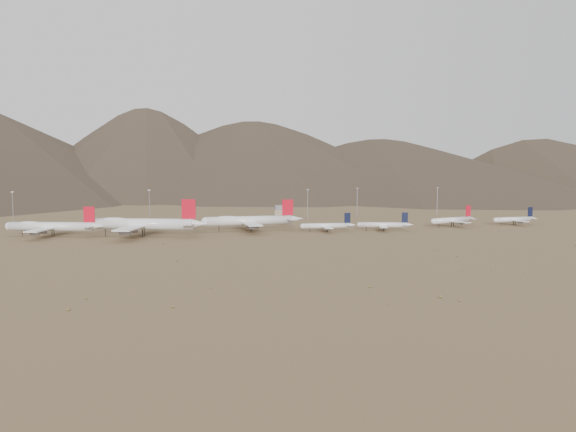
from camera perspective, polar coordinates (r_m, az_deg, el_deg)
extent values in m
plane|color=olive|center=(351.03, -1.62, -2.22)|extent=(3000.00, 3000.00, 0.00)
cylinder|color=white|center=(385.63, -22.93, -0.98)|extent=(53.29, 20.11, 5.56)
sphere|color=white|center=(398.00, -26.42, -0.94)|extent=(5.45, 5.45, 5.45)
cone|color=white|center=(373.55, -18.76, -0.97)|extent=(10.69, 7.47, 5.01)
cube|color=white|center=(386.18, -23.07, -1.10)|extent=(21.81, 49.81, 0.70)
cube|color=white|center=(375.14, -19.37, -0.94)|extent=(9.80, 19.36, 0.33)
cube|color=red|center=(374.91, -19.55, 0.15)|extent=(6.87, 2.40, 9.87)
cylinder|color=black|center=(394.61, -25.37, -1.62)|extent=(0.36, 0.36, 3.77)
cylinder|color=black|center=(386.89, -22.67, -1.65)|extent=(0.45, 0.45, 3.77)
cylinder|color=black|center=(384.40, -22.85, -1.70)|extent=(0.45, 0.45, 3.77)
ellipsoid|color=white|center=(391.74, -24.78, -0.74)|extent=(17.71, 8.73, 3.34)
cylinder|color=slate|center=(395.17, -22.44, -1.15)|extent=(5.86, 3.88, 2.50)
cylinder|color=slate|center=(377.51, -23.71, -1.47)|extent=(5.86, 3.88, 2.50)
cylinder|color=slate|center=(403.19, -21.91, -1.02)|extent=(5.86, 3.88, 2.50)
cylinder|color=slate|center=(369.63, -24.32, -1.62)|extent=(5.86, 3.88, 2.50)
cylinder|color=white|center=(366.80, -14.70, -0.78)|extent=(65.98, 27.64, 6.94)
sphere|color=white|center=(379.45, -19.48, -0.72)|extent=(6.80, 6.80, 6.80)
cone|color=white|center=(355.82, -8.99, -0.77)|extent=(13.44, 9.72, 6.25)
cube|color=white|center=(367.36, -14.90, -0.94)|extent=(29.50, 61.86, 0.87)
cube|color=white|center=(357.15, -9.83, -0.73)|extent=(13.07, 24.12, 0.42)
cube|color=red|center=(356.73, -10.06, 0.70)|extent=(8.49, 3.33, 12.32)
cylinder|color=black|center=(375.98, -18.06, -1.62)|extent=(0.45, 0.45, 4.70)
cylinder|color=black|center=(368.59, -14.40, -1.66)|extent=(0.56, 0.56, 4.70)
cylinder|color=black|center=(365.34, -14.58, -1.72)|extent=(0.56, 0.56, 4.70)
ellipsoid|color=white|center=(372.88, -17.24, -0.46)|extent=(22.05, 11.68, 4.17)
cylinder|color=slate|center=(379.07, -14.26, -1.01)|extent=(7.36, 5.07, 3.12)
cylinder|color=slate|center=(356.05, -15.56, -1.42)|extent=(7.36, 5.07, 3.12)
cylinder|color=slate|center=(389.49, -13.72, -0.84)|extent=(7.36, 5.07, 3.12)
cylinder|color=slate|center=(345.76, -16.21, -1.62)|extent=(7.36, 5.07, 3.12)
cylinder|color=white|center=(387.42, -3.97, -0.47)|extent=(60.14, 8.54, 6.19)
sphere|color=white|center=(382.61, -8.37, -0.57)|extent=(6.07, 6.07, 6.07)
cone|color=white|center=(395.40, 0.80, -0.28)|extent=(11.00, 5.99, 5.57)
cube|color=white|center=(387.28, -4.14, -0.61)|extent=(11.74, 55.28, 0.77)
cube|color=white|center=(394.08, 0.13, -0.27)|extent=(6.21, 21.07, 0.37)
cube|color=red|center=(393.11, -0.03, 0.88)|extent=(7.81, 0.86, 10.99)
cylinder|color=black|center=(384.35, -7.03, -1.31)|extent=(0.40, 0.40, 4.20)
cylinder|color=black|center=(389.69, -3.84, -1.20)|extent=(0.50, 0.50, 4.20)
cylinder|color=black|center=(386.68, -3.74, -1.25)|extent=(0.50, 0.50, 4.20)
ellipsoid|color=white|center=(384.48, -6.25, -0.27)|extent=(19.35, 5.39, 3.72)
cylinder|color=slate|center=(398.16, -4.45, -0.68)|extent=(6.10, 3.02, 2.79)
cylinder|color=slate|center=(376.71, -3.81, -0.99)|extent=(6.10, 3.02, 2.79)
cylinder|color=slate|center=(407.82, -4.72, -0.55)|extent=(6.10, 3.02, 2.79)
cylinder|color=slate|center=(367.09, -3.50, -1.15)|extent=(6.10, 3.02, 2.79)
cylinder|color=white|center=(383.24, 3.89, -0.99)|extent=(32.54, 6.09, 3.51)
sphere|color=white|center=(380.08, 1.51, -1.03)|extent=(3.44, 3.44, 3.44)
cone|color=white|center=(387.53, 6.51, -0.91)|extent=(6.06, 3.62, 3.16)
cube|color=white|center=(383.16, 3.80, -1.07)|extent=(7.38, 28.07, 0.44)
cube|color=white|center=(386.86, 6.14, -0.90)|extent=(3.75, 10.74, 0.21)
cube|color=black|center=(386.23, 6.06, -0.19)|extent=(4.22, 0.65, 6.93)
cylinder|color=black|center=(381.28, 2.23, -1.46)|extent=(0.37, 0.37, 2.40)
cylinder|color=black|center=(384.55, 3.96, -1.42)|extent=(0.46, 0.46, 2.40)
cylinder|color=black|center=(382.85, 4.02, -1.45)|extent=(0.46, 0.46, 2.40)
cylinder|color=slate|center=(390.80, 3.55, -1.08)|extent=(3.35, 1.84, 1.58)
cylinder|color=slate|center=(375.72, 4.05, -1.33)|extent=(3.35, 1.84, 1.58)
cylinder|color=white|center=(393.87, 9.62, -0.89)|extent=(31.96, 12.93, 3.51)
sphere|color=white|center=(392.61, 7.27, -0.88)|extent=(3.44, 3.44, 3.44)
cone|color=white|center=(396.04, 12.24, -0.87)|extent=(6.50, 4.75, 3.16)
cube|color=white|center=(393.86, 9.53, -0.97)|extent=(13.16, 28.04, 0.44)
cube|color=white|center=(395.67, 11.86, -0.85)|extent=(5.90, 10.93, 0.21)
cube|color=black|center=(395.13, 11.78, -0.15)|extent=(4.11, 1.55, 6.94)
cylinder|color=black|center=(393.23, 7.97, -1.31)|extent=(0.37, 0.37, 2.40)
cylinder|color=black|center=(395.11, 9.70, -1.31)|extent=(0.46, 0.46, 2.40)
cylinder|color=black|center=(393.38, 9.72, -1.33)|extent=(0.46, 0.46, 2.40)
cylinder|color=slate|center=(401.64, 9.42, -0.98)|extent=(3.56, 2.47, 1.58)
cylinder|color=slate|center=(386.26, 9.64, -1.21)|extent=(3.56, 2.47, 1.58)
cylinder|color=white|center=(433.44, 16.31, -0.40)|extent=(37.24, 15.54, 4.11)
sphere|color=white|center=(419.75, 14.56, -0.53)|extent=(4.02, 4.02, 4.02)
cone|color=white|center=(449.20, 18.14, -0.23)|extent=(7.61, 5.61, 3.69)
cube|color=white|center=(432.95, 16.24, -0.49)|extent=(15.73, 32.70, 0.51)
cube|color=white|center=(446.91, 17.88, -0.23)|extent=(7.03, 12.77, 0.25)
cube|color=red|center=(445.89, 17.84, 0.49)|extent=(4.79, 1.86, 8.10)
cylinder|color=black|center=(424.15, 15.09, -0.95)|extent=(0.43, 0.43, 2.81)
cylinder|color=black|center=(435.01, 16.26, -0.84)|extent=(0.54, 0.54, 2.81)
cylinder|color=black|center=(433.64, 16.46, -0.86)|extent=(0.54, 0.54, 2.81)
cylinder|color=slate|center=(439.20, 15.36, -0.52)|extent=(4.17, 2.92, 1.85)
cylinder|color=slate|center=(426.98, 17.13, -0.72)|extent=(4.17, 2.92, 1.85)
cylinder|color=white|center=(460.82, 21.95, -0.32)|extent=(33.87, 7.26, 3.66)
sphere|color=white|center=(449.89, 20.34, -0.39)|extent=(3.58, 3.58, 3.58)
cone|color=white|center=(473.44, 23.67, -0.21)|extent=(6.38, 3.92, 3.29)
cube|color=white|center=(460.42, 21.89, -0.39)|extent=(8.46, 29.28, 0.46)
cube|color=white|center=(471.60, 23.43, -0.21)|extent=(4.19, 11.23, 0.22)
cube|color=black|center=(470.75, 23.39, 0.40)|extent=(4.39, 0.80, 7.22)
cylinder|color=black|center=(453.41, 20.82, -0.76)|extent=(0.38, 0.38, 2.50)
cylinder|color=black|center=(462.22, 21.93, -0.69)|extent=(0.48, 0.48, 2.50)
cylinder|color=black|center=(460.85, 22.08, -0.71)|extent=(0.48, 0.48, 2.50)
cylinder|color=slate|center=(466.57, 21.23, -0.42)|extent=(3.52, 2.00, 1.65)
cylinder|color=slate|center=(454.49, 22.56, -0.59)|extent=(3.52, 2.00, 1.65)
cube|color=gray|center=(473.58, -0.99, 0.13)|extent=(8.00, 8.00, 8.00)
cube|color=slate|center=(473.11, -0.99, 0.86)|extent=(6.00, 6.00, 4.00)
cylinder|color=gray|center=(474.85, -26.16, 0.67)|extent=(0.50, 0.50, 25.00)
cube|color=gray|center=(474.17, -26.22, 2.21)|extent=(2.00, 0.60, 0.80)
cylinder|color=gray|center=(471.98, -13.90, 1.01)|extent=(0.50, 0.50, 25.00)
cube|color=gray|center=(471.31, -13.93, 2.56)|extent=(2.00, 0.60, 0.80)
cylinder|color=gray|center=(471.00, 2.01, 1.14)|extent=(0.50, 0.50, 25.00)
cube|color=gray|center=(470.33, 2.01, 2.70)|extent=(2.00, 0.60, 0.80)
cylinder|color=gray|center=(506.46, 7.04, 1.37)|extent=(0.50, 0.50, 25.00)
cube|color=gray|center=(505.83, 7.05, 2.82)|extent=(2.00, 0.60, 0.80)
cylinder|color=gray|center=(537.86, 14.92, 1.45)|extent=(0.50, 0.50, 25.00)
cube|color=gray|center=(537.27, 14.95, 2.81)|extent=(2.00, 0.60, 0.80)
ellipsoid|color=olive|center=(318.57, -20.45, -3.19)|extent=(1.07, 1.07, 0.80)
ellipsoid|color=olive|center=(268.03, -11.25, -4.47)|extent=(1.07, 1.07, 0.68)
ellipsoid|color=olive|center=(353.92, 27.20, -2.65)|extent=(0.93, 0.93, 0.73)
ellipsoid|color=olive|center=(183.42, 10.15, -8.89)|extent=(0.58, 0.58, 0.30)
ellipsoid|color=olive|center=(203.11, 4.23, -7.45)|extent=(0.55, 0.55, 0.38)
ellipsoid|color=olive|center=(248.26, 17.30, -5.38)|extent=(0.54, 0.54, 0.44)
ellipsoid|color=olive|center=(307.22, 14.67, -3.34)|extent=(0.93, 0.93, 0.68)
ellipsoid|color=olive|center=(200.67, -19.86, -7.86)|extent=(1.01, 1.01, 0.58)
ellipsoid|color=olive|center=(334.60, -8.69, -2.57)|extent=(0.76, 0.76, 0.60)
ellipsoid|color=olive|center=(250.36, 22.87, -5.46)|extent=(0.59, 0.59, 0.42)
ellipsoid|color=olive|center=(289.23, 16.75, -3.92)|extent=(0.78, 0.78, 0.51)
ellipsoid|color=olive|center=(207.16, -7.84, -7.21)|extent=(0.70, 0.70, 0.59)
ellipsoid|color=olive|center=(181.40, -11.64, -9.01)|extent=(0.85, 0.85, 0.68)
ellipsoid|color=olive|center=(197.35, 15.22, -7.91)|extent=(1.04, 1.04, 0.90)
ellipsoid|color=olive|center=(387.20, 15.75, -1.69)|extent=(0.64, 0.64, 0.54)
ellipsoid|color=olive|center=(285.07, -14.08, -3.98)|extent=(0.62, 0.62, 0.52)
ellipsoid|color=olive|center=(322.09, -24.31, -3.25)|extent=(0.67, 0.67, 0.58)
ellipsoid|color=olive|center=(331.45, -12.59, -2.71)|extent=(1.08, 1.08, 0.55)
ellipsoid|color=olive|center=(186.74, -21.40, -8.85)|extent=(1.06, 1.06, 0.68)
ellipsoid|color=olive|center=(311.53, -11.24, -3.17)|extent=(0.65, 0.65, 0.53)
ellipsoid|color=olive|center=(194.15, 17.05, -8.21)|extent=(0.74, 0.74, 0.58)
ellipsoid|color=olive|center=(255.48, 19.98, -5.16)|extent=(0.67, 0.67, 0.47)
ellipsoid|color=olive|center=(208.61, 8.38, -7.13)|extent=(1.08, 1.08, 0.65)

